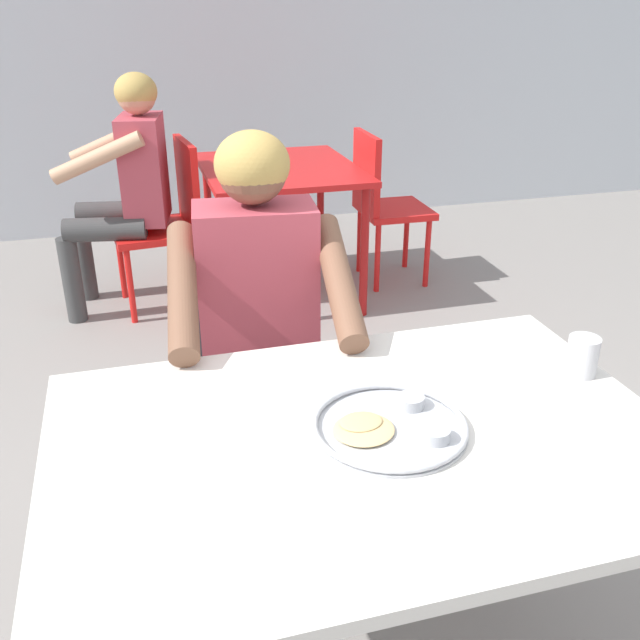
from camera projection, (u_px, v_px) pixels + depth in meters
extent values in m
cube|color=silver|center=(365.00, 442.00, 1.41)|extent=(1.27, 0.86, 0.03)
cylinder|color=#B2B2B7|center=(98.00, 516.00, 1.76)|extent=(0.04, 0.04, 0.71)
cylinder|color=#B2B2B7|center=(506.00, 444.00, 2.04)|extent=(0.04, 0.04, 0.71)
cylinder|color=#B7BABF|center=(389.00, 429.00, 1.42)|extent=(0.32, 0.32, 0.01)
torus|color=#B7BABF|center=(390.00, 424.00, 1.42)|extent=(0.32, 0.32, 0.01)
cylinder|color=#B2B5BA|center=(435.00, 434.00, 1.38)|extent=(0.06, 0.06, 0.03)
cylinder|color=#C65119|center=(436.00, 432.00, 1.38)|extent=(0.05, 0.05, 0.01)
cylinder|color=#B2B5BA|center=(411.00, 401.00, 1.49)|extent=(0.06, 0.06, 0.03)
cylinder|color=#9E4714|center=(411.00, 399.00, 1.49)|extent=(0.05, 0.05, 0.01)
ellipsoid|color=#DBB77A|center=(364.00, 429.00, 1.41)|extent=(0.16, 0.16, 0.01)
ellipsoid|color=tan|center=(361.00, 422.00, 1.42)|extent=(0.10, 0.08, 0.01)
cylinder|color=silver|center=(582.00, 356.00, 1.62)|extent=(0.07, 0.07, 0.09)
cylinder|color=#593319|center=(584.00, 345.00, 1.61)|extent=(0.06, 0.06, 0.02)
cube|color=#3F3F44|center=(258.00, 384.00, 2.20)|extent=(0.48, 0.44, 0.04)
cube|color=#3F3F44|center=(251.00, 300.00, 2.28)|extent=(0.42, 0.08, 0.38)
cylinder|color=#3F3F44|center=(322.00, 466.00, 2.18)|extent=(0.03, 0.03, 0.41)
cylinder|color=#3F3F44|center=(207.00, 478.00, 2.13)|extent=(0.03, 0.03, 0.41)
cylinder|color=#3F3F44|center=(307.00, 412.00, 2.47)|extent=(0.03, 0.03, 0.41)
cylinder|color=#3F3F44|center=(206.00, 421.00, 2.42)|extent=(0.03, 0.03, 0.41)
cylinder|color=#252525|center=(331.00, 525.00, 1.91)|extent=(0.10, 0.10, 0.45)
cylinder|color=#252525|center=(319.00, 405.00, 1.98)|extent=(0.16, 0.41, 0.12)
cylinder|color=#252525|center=(222.00, 538.00, 1.87)|extent=(0.10, 0.10, 0.45)
cylinder|color=#252525|center=(214.00, 415.00, 1.94)|extent=(0.16, 0.41, 0.12)
cube|color=#B23F4C|center=(258.00, 295.00, 2.02)|extent=(0.36, 0.24, 0.54)
cylinder|color=brown|center=(339.00, 279.00, 1.85)|extent=(0.12, 0.46, 0.25)
cylinder|color=brown|center=(182.00, 289.00, 1.79)|extent=(0.12, 0.46, 0.25)
sphere|color=brown|center=(252.00, 170.00, 1.87)|extent=(0.19, 0.19, 0.19)
ellipsoid|color=tan|center=(252.00, 164.00, 1.86)|extent=(0.21, 0.20, 0.18)
cube|color=red|center=(280.00, 169.00, 3.69)|extent=(0.81, 0.95, 0.03)
cylinder|color=#A31414|center=(231.00, 266.00, 3.40)|extent=(0.04, 0.04, 0.70)
cylinder|color=#A31414|center=(364.00, 253.00, 3.57)|extent=(0.04, 0.04, 0.70)
cylinder|color=#A31414|center=(209.00, 218.00, 4.13)|extent=(0.04, 0.04, 0.70)
cylinder|color=#A31414|center=(320.00, 209.00, 4.30)|extent=(0.04, 0.04, 0.70)
cube|color=red|center=(154.00, 231.00, 3.66)|extent=(0.47, 0.48, 0.04)
cube|color=red|center=(188.00, 183.00, 3.63)|extent=(0.08, 0.42, 0.44)
cylinder|color=red|center=(131.00, 286.00, 3.54)|extent=(0.03, 0.03, 0.40)
cylinder|color=red|center=(121.00, 264.00, 3.84)|extent=(0.03, 0.03, 0.40)
cylinder|color=red|center=(197.00, 277.00, 3.66)|extent=(0.03, 0.03, 0.40)
cylinder|color=red|center=(183.00, 256.00, 3.96)|extent=(0.03, 0.03, 0.40)
cube|color=red|center=(394.00, 210.00, 4.01)|extent=(0.39, 0.42, 0.04)
cube|color=red|center=(366.00, 172.00, 3.87)|extent=(0.04, 0.40, 0.42)
cylinder|color=red|center=(406.00, 236.00, 4.29)|extent=(0.03, 0.03, 0.41)
cylinder|color=red|center=(427.00, 253.00, 3.99)|extent=(0.03, 0.03, 0.41)
cylinder|color=red|center=(360.00, 240.00, 4.22)|extent=(0.03, 0.03, 0.41)
cylinder|color=red|center=(377.00, 258.00, 3.92)|extent=(0.03, 0.03, 0.41)
cylinder|color=#3B3B3B|center=(72.00, 280.00, 3.56)|extent=(0.10, 0.10, 0.45)
cylinder|color=#3B3B3B|center=(105.00, 229.00, 3.46)|extent=(0.41, 0.19, 0.12)
cylinder|color=#3B3B3B|center=(84.00, 260.00, 3.83)|extent=(0.10, 0.10, 0.45)
cylinder|color=#3B3B3B|center=(115.00, 212.00, 3.73)|extent=(0.41, 0.19, 0.12)
cube|color=#B23F4C|center=(144.00, 169.00, 3.51)|extent=(0.26, 0.37, 0.53)
cylinder|color=tan|center=(97.00, 158.00, 3.26)|extent=(0.46, 0.15, 0.25)
cylinder|color=tan|center=(112.00, 141.00, 3.63)|extent=(0.46, 0.15, 0.25)
sphere|color=tan|center=(136.00, 95.00, 3.35)|extent=(0.19, 0.19, 0.19)
ellipsoid|color=tan|center=(136.00, 91.00, 3.35)|extent=(0.21, 0.20, 0.18)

